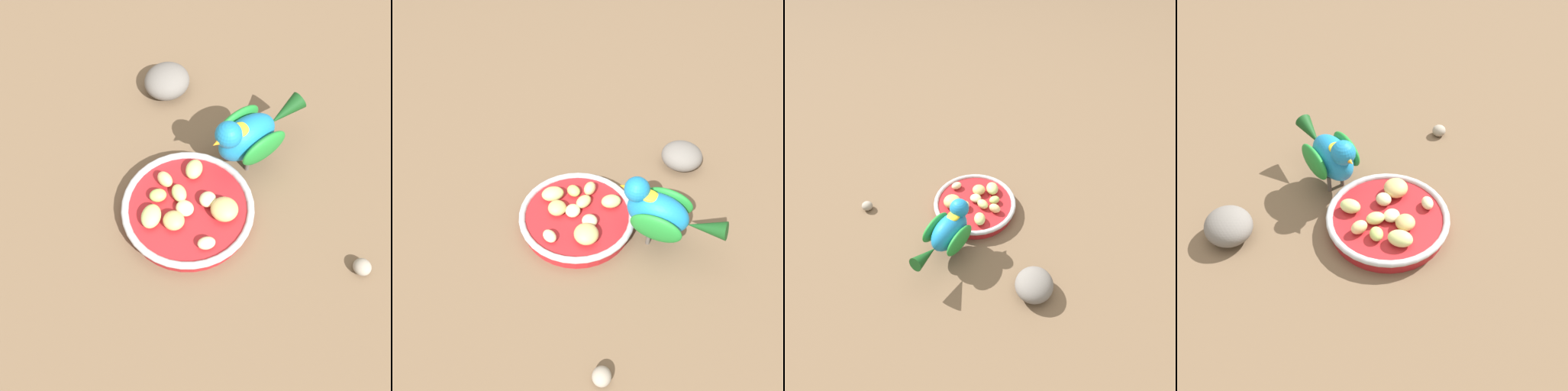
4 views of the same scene
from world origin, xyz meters
TOP-DOWN VIEW (x-y plane):
  - ground_plane at (0.00, 0.00)m, footprint 4.00×4.00m
  - feeding_bowl at (0.02, 0.02)m, footprint 0.19×0.19m
  - apple_piece_0 at (0.00, -0.03)m, footprint 0.03×0.03m
  - apple_piece_1 at (0.03, 0.02)m, footprint 0.03×0.03m
  - apple_piece_2 at (-0.03, -0.00)m, footprint 0.04×0.03m
  - apple_piece_3 at (0.03, -0.02)m, footprint 0.03×0.03m
  - apple_piece_4 at (0.05, 0.02)m, footprint 0.04×0.04m
  - apple_piece_5 at (0.01, 0.00)m, footprint 0.03×0.03m
  - apple_piece_6 at (0.00, 0.04)m, footprint 0.03×0.03m
  - apple_piece_7 at (0.01, 0.07)m, footprint 0.05×0.05m
  - apple_piece_8 at (0.06, -0.02)m, footprint 0.04×0.04m
  - apple_piece_9 at (0.06, 0.07)m, footprint 0.03×0.03m
  - parrot at (-0.10, 0.05)m, footprint 0.16×0.10m
  - rock_large at (-0.17, -0.12)m, footprint 0.10×0.09m
  - pebble_0 at (-0.02, 0.27)m, footprint 0.03×0.03m

SIDE VIEW (x-z plane):
  - ground_plane at x=0.00m, z-range 0.00..0.00m
  - pebble_0 at x=-0.02m, z-range 0.00..0.02m
  - feeding_bowl at x=0.02m, z-range 0.00..0.03m
  - rock_large at x=-0.17m, z-range 0.00..0.05m
  - apple_piece_1 at x=0.03m, z-range 0.02..0.04m
  - apple_piece_9 at x=0.06m, z-range 0.02..0.04m
  - apple_piece_3 at x=0.03m, z-range 0.02..0.04m
  - apple_piece_5 at x=0.01m, z-range 0.02..0.04m
  - apple_piece_6 at x=0.00m, z-range 0.02..0.04m
  - apple_piece_2 at x=-0.03m, z-range 0.02..0.04m
  - apple_piece_0 at x=0.00m, z-range 0.02..0.04m
  - apple_piece_4 at x=0.05m, z-range 0.02..0.04m
  - apple_piece_8 at x=0.06m, z-range 0.02..0.04m
  - apple_piece_7 at x=0.01m, z-range 0.02..0.05m
  - parrot at x=-0.10m, z-range 0.01..0.13m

